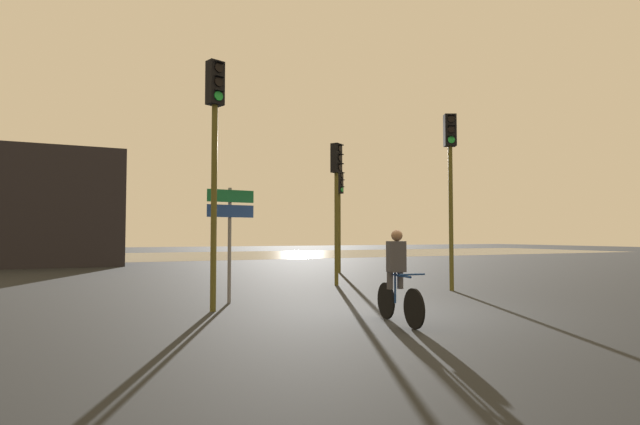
{
  "coord_description": "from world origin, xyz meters",
  "views": [
    {
      "loc": [
        -5.55,
        -8.46,
        1.52
      ],
      "look_at": [
        0.5,
        5.0,
        2.2
      ],
      "focal_mm": 28.0,
      "sensor_mm": 36.0,
      "label": 1
    }
  ],
  "objects_px": {
    "traffic_light_near_left": "(215,138)",
    "traffic_light_center": "(337,186)",
    "traffic_light_near_right": "(450,169)",
    "cyclist": "(397,276)",
    "direction_sign_post": "(230,223)",
    "distant_building": "(27,207)",
    "traffic_light_far_right": "(339,202)"
  },
  "relations": [
    {
      "from": "traffic_light_near_right",
      "to": "traffic_light_near_left",
      "type": "bearing_deg",
      "value": 32.43
    },
    {
      "from": "cyclist",
      "to": "traffic_light_near_right",
      "type": "bearing_deg",
      "value": -132.2
    },
    {
      "from": "traffic_light_center",
      "to": "cyclist",
      "type": "bearing_deg",
      "value": 39.78
    },
    {
      "from": "distant_building",
      "to": "traffic_light_far_right",
      "type": "distance_m",
      "value": 15.67
    },
    {
      "from": "traffic_light_center",
      "to": "traffic_light_near_right",
      "type": "height_order",
      "value": "traffic_light_near_right"
    },
    {
      "from": "traffic_light_near_left",
      "to": "cyclist",
      "type": "distance_m",
      "value": 4.59
    },
    {
      "from": "traffic_light_center",
      "to": "traffic_light_near_left",
      "type": "bearing_deg",
      "value": 5.54
    },
    {
      "from": "distant_building",
      "to": "traffic_light_near_right",
      "type": "relative_size",
      "value": 1.81
    },
    {
      "from": "direction_sign_post",
      "to": "traffic_light_near_left",
      "type": "bearing_deg",
      "value": 53.9
    },
    {
      "from": "distant_building",
      "to": "traffic_light_far_right",
      "type": "height_order",
      "value": "distant_building"
    },
    {
      "from": "distant_building",
      "to": "cyclist",
      "type": "bearing_deg",
      "value": -69.05
    },
    {
      "from": "distant_building",
      "to": "traffic_light_center",
      "type": "distance_m",
      "value": 17.46
    },
    {
      "from": "direction_sign_post",
      "to": "cyclist",
      "type": "height_order",
      "value": "direction_sign_post"
    },
    {
      "from": "traffic_light_center",
      "to": "direction_sign_post",
      "type": "distance_m",
      "value": 4.9
    },
    {
      "from": "traffic_light_near_left",
      "to": "traffic_light_center",
      "type": "bearing_deg",
      "value": -161.37
    },
    {
      "from": "traffic_light_near_right",
      "to": "direction_sign_post",
      "type": "distance_m",
      "value": 6.41
    },
    {
      "from": "traffic_light_far_right",
      "to": "traffic_light_near_left",
      "type": "xyz_separation_m",
      "value": [
        -6.95,
        -8.3,
        0.59
      ]
    },
    {
      "from": "distant_building",
      "to": "traffic_light_near_left",
      "type": "xyz_separation_m",
      "value": [
        5.29,
        -18.1,
        0.6
      ]
    },
    {
      "from": "distant_building",
      "to": "traffic_light_near_right",
      "type": "bearing_deg",
      "value": -54.6
    },
    {
      "from": "traffic_light_near_right",
      "to": "traffic_light_near_left",
      "type": "height_order",
      "value": "traffic_light_near_left"
    },
    {
      "from": "cyclist",
      "to": "traffic_light_center",
      "type": "bearing_deg",
      "value": -100.63
    },
    {
      "from": "distant_building",
      "to": "traffic_light_far_right",
      "type": "bearing_deg",
      "value": -38.66
    },
    {
      "from": "traffic_light_center",
      "to": "traffic_light_near_left",
      "type": "xyz_separation_m",
      "value": [
        -4.55,
        -3.67,
        0.46
      ]
    },
    {
      "from": "distant_building",
      "to": "traffic_light_near_right",
      "type": "height_order",
      "value": "distant_building"
    },
    {
      "from": "traffic_light_center",
      "to": "cyclist",
      "type": "relative_size",
      "value": 2.55
    },
    {
      "from": "traffic_light_far_right",
      "to": "cyclist",
      "type": "height_order",
      "value": "traffic_light_far_right"
    },
    {
      "from": "traffic_light_near_left",
      "to": "direction_sign_post",
      "type": "distance_m",
      "value": 2.09
    },
    {
      "from": "direction_sign_post",
      "to": "traffic_light_far_right",
      "type": "bearing_deg",
      "value": -138.05
    },
    {
      "from": "traffic_light_near_right",
      "to": "direction_sign_post",
      "type": "relative_size",
      "value": 1.89
    },
    {
      "from": "direction_sign_post",
      "to": "distant_building",
      "type": "bearing_deg",
      "value": -77.73
    },
    {
      "from": "traffic_light_near_right",
      "to": "direction_sign_post",
      "type": "bearing_deg",
      "value": 23.56
    },
    {
      "from": "traffic_light_center",
      "to": "direction_sign_post",
      "type": "bearing_deg",
      "value": 0.06
    }
  ]
}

